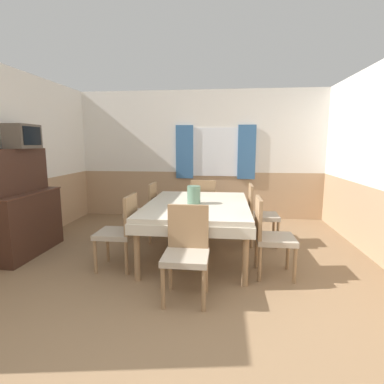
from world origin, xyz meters
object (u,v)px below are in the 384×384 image
chair_right_near (269,234)px  vase (194,195)px  chair_head_near (187,249)px  tv (23,136)px  chair_left_far (145,209)px  chair_head_window (204,203)px  sideboard (23,210)px  dining_table (197,210)px  chair_right_far (259,212)px  chair_left_near (121,229)px

chair_right_near → vase: bearing=-118.6°
chair_head_near → tv: size_ratio=2.05×
chair_left_far → chair_head_window: 1.08m
chair_left_far → sideboard: (-1.52, -0.77, 0.12)m
dining_table → chair_right_far: chair_right_far is taller
chair_head_near → chair_right_far: (0.89, 1.71, 0.00)m
chair_right_far → sideboard: bearing=-76.9°
chair_right_far → chair_left_near: size_ratio=1.00×
dining_table → sideboard: 2.42m
dining_table → chair_left_far: chair_left_far is taller
chair_head_near → vase: vase is taller
dining_table → chair_head_window: bearing=90.0°
chair_head_near → chair_left_near: (-0.89, 0.61, 0.00)m
tv → chair_left_far: bearing=25.5°
chair_head_near → sideboard: (-2.41, 0.94, 0.12)m
dining_table → chair_right_near: size_ratio=2.09×
chair_right_far → tv: (-3.25, -0.70, 1.13)m
dining_table → chair_head_near: chair_head_near is taller
chair_head_near → chair_left_near: 1.08m
chair_right_near → chair_head_window: 1.93m
vase → tv: bearing=-177.3°
chair_head_window → chair_left_far: bearing=-145.7°
chair_left_far → tv: size_ratio=2.05×
chair_head_near → chair_right_far: 1.93m
chair_right_far → dining_table: bearing=-58.1°
sideboard → vase: sideboard is taller
chair_left_far → vase: vase is taller
chair_head_near → chair_left_far: size_ratio=1.00×
chair_left_near → sideboard: 1.57m
chair_head_window → vase: size_ratio=3.86×
tv → chair_head_window: bearing=29.0°
chair_right_far → chair_left_far: size_ratio=1.00×
chair_head_near → chair_left_far: 1.93m
dining_table → chair_head_window: 1.17m
dining_table → chair_right_far: (0.89, 0.55, -0.14)m
chair_right_far → vase: (-0.94, -0.59, 0.35)m
chair_left_far → sideboard: bearing=116.8°
sideboard → vase: bearing=4.2°
dining_table → chair_head_near: size_ratio=2.09×
chair_head_near → chair_right_near: (0.89, 0.61, 0.00)m
tv → chair_right_far: bearing=12.2°
chair_left_far → chair_left_near: size_ratio=1.00×
chair_head_near → tv: (-2.36, 1.01, 1.13)m
chair_head_window → tv: tv is taller
chair_head_near → vase: 1.17m
chair_right_far → chair_right_near: (0.00, -1.11, 0.00)m
chair_head_near → sideboard: size_ratio=0.63×
dining_table → chair_left_near: bearing=-148.1°
chair_head_window → sideboard: bearing=-150.3°
sideboard → tv: bearing=52.3°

